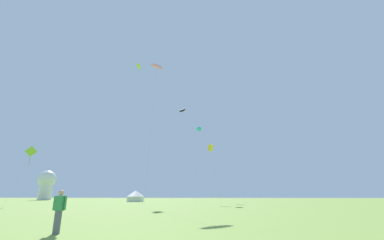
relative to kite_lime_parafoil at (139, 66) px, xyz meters
name	(u,v)px	position (x,y,z in m)	size (l,w,h in m)	color
kite_lime_parafoil	(139,66)	(0.00, 0.00, 0.00)	(2.07, 3.23, 37.13)	#99DB2D
kite_black_parafoil	(182,111)	(12.61, -0.95, -13.80)	(3.43, 2.54, 23.21)	black
kite_cyan_parafoil	(199,129)	(17.45, -11.79, -21.50)	(1.47, 3.34, 15.43)	#1EB7CC
kite_yellow_box	(211,148)	(19.76, -3.36, -24.02)	(2.88, 1.42, 13.37)	yellow
kite_lime_diamond	(31,152)	(-9.65, -24.40, -28.14)	(3.29, 1.06, 9.44)	#99DB2D
kite_pink_parafoil	(157,67)	(11.65, -28.17, -15.37)	(2.26, 2.36, 21.59)	pink
person_spectator	(59,212)	(13.65, -53.80, -35.65)	(0.57, 0.31, 1.73)	#565B66
festival_tent_right	(136,196)	(-0.01, 4.47, -34.92)	(4.37, 4.37, 2.84)	white
observatory_dome	(46,183)	(-42.92, 32.35, -30.48)	(6.40, 6.40, 10.80)	white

